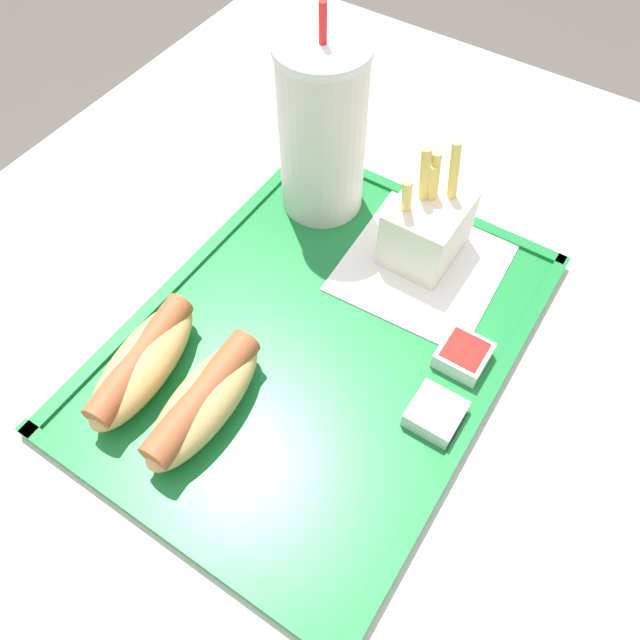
# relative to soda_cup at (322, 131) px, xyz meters

# --- Properties ---
(ground_plane) EXTENTS (8.00, 8.00, 0.00)m
(ground_plane) POSITION_rel_soda_cup_xyz_m (-0.17, -0.09, -0.84)
(ground_plane) COLOR #4C4742
(dining_table) EXTENTS (1.07, 0.84, 0.74)m
(dining_table) POSITION_rel_soda_cup_xyz_m (-0.17, -0.09, -0.47)
(dining_table) COLOR beige
(dining_table) RESTS_ON ground_plane
(food_tray) EXTENTS (0.42, 0.31, 0.01)m
(food_tray) POSITION_rel_soda_cup_xyz_m (-0.15, -0.09, -0.09)
(food_tray) COLOR #197233
(food_tray) RESTS_ON dining_table
(paper_napkin) EXTENTS (0.18, 0.15, 0.00)m
(paper_napkin) POSITION_rel_soda_cup_xyz_m (-0.01, -0.13, -0.09)
(paper_napkin) COLOR white
(paper_napkin) RESTS_ON food_tray
(soda_cup) EXTENTS (0.09, 0.09, 0.21)m
(soda_cup) POSITION_rel_soda_cup_xyz_m (0.00, 0.00, 0.00)
(soda_cup) COLOR silver
(soda_cup) RESTS_ON food_tray
(hot_dog_far) EXTENTS (0.14, 0.07, 0.04)m
(hot_dog_far) POSITION_rel_soda_cup_xyz_m (-0.26, 0.01, -0.07)
(hot_dog_far) COLOR tan
(hot_dog_far) RESTS_ON food_tray
(hot_dog_near) EXTENTS (0.14, 0.05, 0.04)m
(hot_dog_near) POSITION_rel_soda_cup_xyz_m (-0.26, -0.06, -0.07)
(hot_dog_near) COLOR tan
(hot_dog_near) RESTS_ON food_tray
(fries_carton) EXTENTS (0.08, 0.06, 0.12)m
(fries_carton) POSITION_rel_soda_cup_xyz_m (-0.01, -0.12, -0.05)
(fries_carton) COLOR silver
(fries_carton) RESTS_ON food_tray
(sauce_cup_mayo) EXTENTS (0.04, 0.04, 0.02)m
(sauce_cup_mayo) POSITION_rel_soda_cup_xyz_m (-0.16, -0.21, -0.08)
(sauce_cup_mayo) COLOR silver
(sauce_cup_mayo) RESTS_ON food_tray
(sauce_cup_ketchup) EXTENTS (0.04, 0.04, 0.02)m
(sauce_cup_ketchup) POSITION_rel_soda_cup_xyz_m (-0.10, -0.21, -0.08)
(sauce_cup_ketchup) COLOR silver
(sauce_cup_ketchup) RESTS_ON food_tray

